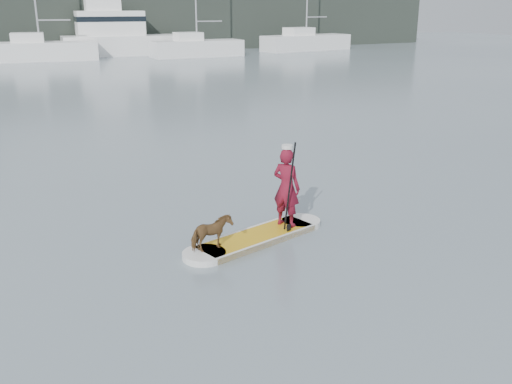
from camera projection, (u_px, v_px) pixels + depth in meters
name	position (u px, v px, depth m)	size (l,w,h in m)	color
ground	(399.00, 336.00, 7.93)	(140.00, 140.00, 0.00)	slate
paddleboard	(256.00, 238.00, 11.11)	(3.22, 1.42, 0.12)	gold
paddler	(286.00, 187.00, 11.35)	(0.58, 0.38, 1.60)	maroon
white_cap	(287.00, 147.00, 11.09)	(0.22, 0.22, 0.07)	silver
dog	(212.00, 233.00, 10.32)	(0.35, 0.76, 0.64)	#50301B
paddle	(289.00, 199.00, 11.08)	(0.11, 0.30, 2.00)	black
sailboat_d	(39.00, 49.00, 46.49)	(9.24, 3.91, 13.20)	white
sailboat_e	(196.00, 47.00, 50.22)	(8.03, 2.70, 11.60)	white
sailboat_f	(305.00, 41.00, 57.10)	(9.68, 3.85, 14.10)	white
motor_yacht_a	(118.00, 35.00, 51.24)	(10.86, 4.13, 6.38)	white
shore_mass	(16.00, 21.00, 51.92)	(90.00, 6.00, 6.00)	black
shore_building_east	(196.00, 8.00, 60.17)	(10.00, 4.00, 8.00)	black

